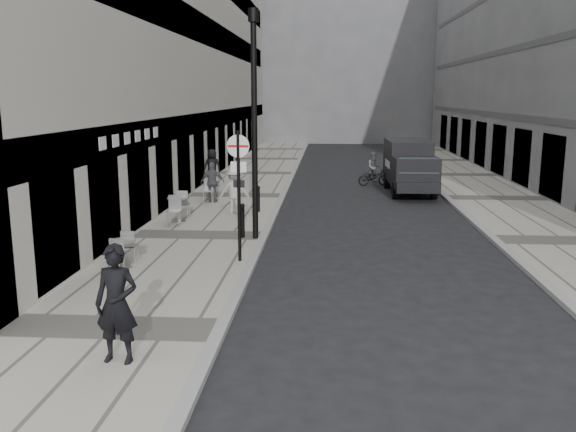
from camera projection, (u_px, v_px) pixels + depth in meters
The scene contains 18 objects.
ground at pixel (185, 410), 8.57m from camera, with size 120.00×120.00×0.00m, color black.
sidewalk at pixel (236, 196), 26.30m from camera, with size 4.00×60.00×0.12m, color #9C978D.
far_sidewalk at pixel (496, 199), 25.57m from camera, with size 4.00×60.00×0.12m, color #9C978D.
building_left at pixel (175, 3), 31.18m from camera, with size 4.00×45.00×18.00m, color #BCB7AB.
building_far at pixel (326, 28), 61.12m from camera, with size 24.00×16.00×22.00m, color gray.
walking_man at pixel (117, 304), 9.68m from camera, with size 0.71×0.46×1.94m, color black.
sign_post at pixel (239, 179), 15.42m from camera, with size 0.58×0.10×3.36m.
lamppost at pixel (254, 114), 17.64m from camera, with size 0.30×0.30×6.62m.
bollard_near at pixel (243, 222), 18.35m from camera, with size 0.13×0.13×0.97m, color black.
bollard_far at pixel (258, 200), 22.42m from camera, with size 0.12×0.12×0.90m, color black.
panel_van at pixel (409, 164), 27.33m from camera, with size 1.95×5.01×2.34m.
cyclist at pixel (374, 172), 29.68m from camera, with size 1.61×0.86×1.65m.
pedestrian_a at pixel (213, 182), 24.33m from camera, with size 0.95×0.39×1.62m, color #505054.
pedestrian_b at pixel (234, 190), 22.03m from camera, with size 1.09×0.63×1.68m, color #ADA69F.
pedestrian_c at pixel (212, 167), 29.11m from camera, with size 0.84×0.55×1.72m, color black.
cafe_table_near at pixel (123, 251), 15.08m from camera, with size 0.66×1.49×0.85m.
cafe_table_mid at pixel (179, 207), 20.58m from camera, with size 0.77×1.74×0.99m.
cafe_table_far at pixel (212, 188), 24.90m from camera, with size 0.76×1.71×0.97m.
Camera 1 is at (1.98, -7.75, 4.35)m, focal length 38.00 mm.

